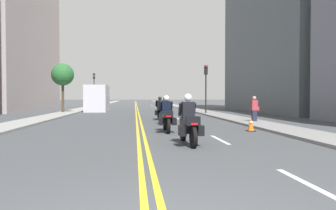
% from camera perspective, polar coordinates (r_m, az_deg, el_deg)
% --- Properties ---
extents(ground_plane, '(264.00, 264.00, 0.00)m').
position_cam_1_polar(ground_plane, '(51.33, -5.72, -0.29)').
color(ground_plane, '#414448').
extents(sidewalk_left, '(2.00, 144.00, 0.12)m').
position_cam_1_polar(sidewalk_left, '(51.72, -13.13, -0.24)').
color(sidewalk_left, gray).
rests_on(sidewalk_left, ground).
extents(sidewalk_right, '(2.00, 144.00, 0.12)m').
position_cam_1_polar(sidewalk_right, '(51.79, 1.69, -0.20)').
color(sidewalk_right, gray).
rests_on(sidewalk_right, ground).
extents(centreline_yellow_inner, '(0.12, 132.00, 0.01)m').
position_cam_1_polar(centreline_yellow_inner, '(51.33, -5.85, -0.29)').
color(centreline_yellow_inner, yellow).
rests_on(centreline_yellow_inner, ground).
extents(centreline_yellow_outer, '(0.12, 132.00, 0.01)m').
position_cam_1_polar(centreline_yellow_outer, '(51.33, -5.58, -0.29)').
color(centreline_yellow_outer, yellow).
rests_on(centreline_yellow_outer, ground).
extents(lane_dashes_white, '(0.14, 56.40, 0.01)m').
position_cam_1_polar(lane_dashes_white, '(32.49, -0.54, -1.29)').
color(lane_dashes_white, silver).
rests_on(lane_dashes_white, ground).
extents(motorcycle_0, '(0.78, 2.26, 1.68)m').
position_cam_1_polar(motorcycle_0, '(10.39, 3.72, -3.46)').
color(motorcycle_0, black).
rests_on(motorcycle_0, ground).
extents(motorcycle_1, '(0.76, 2.24, 1.64)m').
position_cam_1_polar(motorcycle_1, '(14.16, -0.23, -2.20)').
color(motorcycle_1, black).
rests_on(motorcycle_1, ground).
extents(motorcycle_2, '(0.76, 2.12, 1.60)m').
position_cam_1_polar(motorcycle_2, '(18.33, -0.47, -1.42)').
color(motorcycle_2, black).
rests_on(motorcycle_2, ground).
extents(motorcycle_3, '(0.77, 2.16, 1.60)m').
position_cam_1_polar(motorcycle_3, '(21.65, -1.44, -0.98)').
color(motorcycle_3, black).
rests_on(motorcycle_3, ground).
extents(traffic_cone_0, '(0.37, 0.37, 0.67)m').
position_cam_1_polar(traffic_cone_0, '(14.96, 14.65, -3.32)').
color(traffic_cone_0, black).
rests_on(traffic_cone_0, ground).
extents(traffic_light_near, '(0.28, 0.38, 4.37)m').
position_cam_1_polar(traffic_light_near, '(28.56, 6.82, 4.43)').
color(traffic_light_near, black).
rests_on(traffic_light_near, ground).
extents(traffic_light_far, '(0.28, 0.38, 4.96)m').
position_cam_1_polar(traffic_light_far, '(46.97, -13.14, 3.67)').
color(traffic_light_far, black).
rests_on(traffic_light_far, ground).
extents(pedestrian_0, '(0.49, 0.26, 1.61)m').
position_cam_1_polar(pedestrian_0, '(19.57, 15.24, -0.74)').
color(pedestrian_0, '#222639').
rests_on(pedestrian_0, ground).
extents(street_tree_0, '(2.11, 2.11, 4.74)m').
position_cam_1_polar(street_tree_0, '(31.83, -18.39, 5.14)').
color(street_tree_0, '#4B3926').
rests_on(street_tree_0, ground).
extents(parked_truck, '(2.20, 6.50, 2.80)m').
position_cam_1_polar(parked_truck, '(35.74, -12.46, 0.96)').
color(parked_truck, '#BFB9B9').
rests_on(parked_truck, ground).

